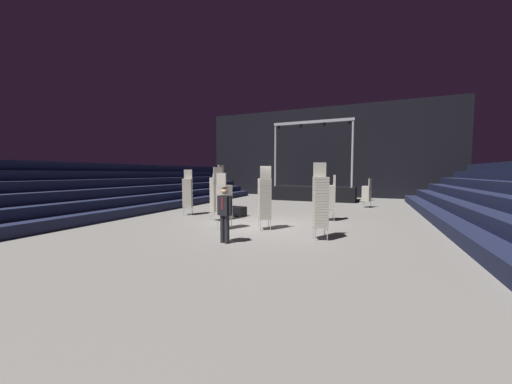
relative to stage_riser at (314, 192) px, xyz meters
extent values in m
cube|color=slate|center=(0.00, -11.43, -0.69)|extent=(22.00, 30.00, 0.10)
cube|color=black|center=(0.00, 3.57, 3.36)|extent=(22.00, 0.30, 8.00)
cube|color=#191E38|center=(-6.88, -10.43, -0.42)|extent=(0.75, 24.00, 0.45)
cube|color=#191E38|center=(-7.62, -10.43, 0.03)|extent=(0.75, 24.00, 0.45)
cube|color=#191E38|center=(-8.38, -10.43, 0.48)|extent=(0.75, 24.00, 0.45)
cube|color=#191E38|center=(-9.12, -10.43, 0.93)|extent=(0.75, 24.00, 0.45)
cube|color=#191E38|center=(-9.88, -10.43, 1.38)|extent=(0.75, 24.00, 0.45)
cube|color=#191E38|center=(-10.62, -10.43, 1.83)|extent=(0.75, 24.00, 0.45)
cube|color=#191E38|center=(6.88, -10.43, -0.42)|extent=(0.75, 24.00, 0.45)
cube|color=#191E38|center=(7.62, -10.43, 0.03)|extent=(0.75, 24.00, 0.45)
cube|color=black|center=(0.00, 0.03, -0.10)|extent=(6.22, 2.99, 1.07)
cylinder|color=#9EA0A8|center=(-2.86, -1.21, 2.84)|extent=(0.16, 0.16, 4.81)
cylinder|color=#9EA0A8|center=(2.86, -1.21, 2.84)|extent=(0.16, 0.16, 4.81)
cube|color=#9EA0A8|center=(0.00, -1.21, 5.24)|extent=(5.92, 0.20, 0.20)
cylinder|color=black|center=(-2.61, -1.21, 5.02)|extent=(0.18, 0.18, 0.22)
cylinder|color=black|center=(-0.87, -1.21, 5.02)|extent=(0.18, 0.18, 0.22)
cylinder|color=black|center=(0.87, -1.21, 5.02)|extent=(0.18, 0.18, 0.22)
cylinder|color=black|center=(2.61, -1.21, 5.02)|extent=(0.18, 0.18, 0.22)
cylinder|color=black|center=(0.11, -14.53, -0.22)|extent=(0.15, 0.15, 0.85)
cylinder|color=black|center=(-0.06, -14.49, -0.22)|extent=(0.15, 0.15, 0.85)
cube|color=silver|center=(0.01, -14.57, 0.51)|extent=(0.20, 0.14, 0.60)
cube|color=black|center=(0.03, -14.51, 0.51)|extent=(0.44, 0.32, 0.60)
cube|color=maroon|center=(0.00, -14.62, 0.58)|extent=(0.06, 0.03, 0.39)
cylinder|color=black|center=(0.26, -14.56, 0.52)|extent=(0.12, 0.12, 0.55)
cylinder|color=black|center=(-0.20, -14.45, 0.52)|extent=(0.12, 0.12, 0.55)
sphere|color=#DBAD89|center=(0.03, -14.51, 0.95)|extent=(0.20, 0.20, 0.20)
sphere|color=black|center=(0.03, -14.51, 1.00)|extent=(0.16, 0.16, 0.16)
cylinder|color=#B2B5BA|center=(-2.53, -11.24, -0.44)|extent=(0.02, 0.02, 0.40)
cylinder|color=#B2B5BA|center=(-2.32, -10.92, -0.44)|extent=(0.02, 0.02, 0.40)
cylinder|color=#B2B5BA|center=(-2.22, -11.45, -0.44)|extent=(0.02, 0.02, 0.40)
cylinder|color=#B2B5BA|center=(-2.00, -11.14, -0.44)|extent=(0.02, 0.02, 0.40)
cube|color=#B7B2A3|center=(-2.27, -11.19, -0.20)|extent=(0.61, 0.61, 0.08)
cube|color=#B7B2A3|center=(-2.27, -11.19, -0.11)|extent=(0.61, 0.61, 0.08)
cube|color=#B7B2A3|center=(-2.27, -11.19, -0.03)|extent=(0.61, 0.61, 0.08)
cube|color=#B7B2A3|center=(-2.27, -11.19, 0.06)|extent=(0.61, 0.61, 0.08)
cube|color=#B7B2A3|center=(-2.27, -11.19, 0.14)|extent=(0.61, 0.61, 0.08)
cube|color=#B7B2A3|center=(-2.27, -11.19, 0.23)|extent=(0.61, 0.61, 0.08)
cube|color=#B7B2A3|center=(-2.27, -11.19, 0.31)|extent=(0.61, 0.61, 0.08)
cube|color=#B7B2A3|center=(-2.27, -11.19, 0.40)|extent=(0.61, 0.61, 0.08)
cube|color=#B7B2A3|center=(-2.27, -11.19, 0.48)|extent=(0.61, 0.61, 0.08)
cube|color=#B7B2A3|center=(-2.27, -11.19, 0.57)|extent=(0.61, 0.61, 0.08)
cube|color=#B7B2A3|center=(-2.27, -11.19, 0.65)|extent=(0.61, 0.61, 0.08)
cube|color=#B7B2A3|center=(-2.27, -11.19, 0.74)|extent=(0.61, 0.61, 0.08)
cube|color=#B7B2A3|center=(-2.27, -11.19, 0.82)|extent=(0.61, 0.61, 0.08)
cube|color=#B7B2A3|center=(-2.27, -11.19, 0.91)|extent=(0.61, 0.61, 0.08)
cube|color=#B7B2A3|center=(-2.27, -11.19, 0.99)|extent=(0.61, 0.61, 0.08)
cube|color=#B7B2A3|center=(-2.27, -11.19, 1.08)|extent=(0.61, 0.61, 0.08)
cube|color=#B7B2A3|center=(-2.27, -11.19, 1.16)|extent=(0.61, 0.61, 0.08)
cube|color=#B7B2A3|center=(-2.27, -11.19, 1.25)|extent=(0.61, 0.61, 0.08)
cube|color=#B7B2A3|center=(-2.11, -11.30, 1.52)|extent=(0.27, 0.36, 0.46)
cylinder|color=#B2B5BA|center=(-1.20, -12.43, -0.44)|extent=(0.02, 0.02, 0.40)
cylinder|color=#B2B5BA|center=(-0.82, -12.47, -0.44)|extent=(0.02, 0.02, 0.40)
cylinder|color=#B2B5BA|center=(-1.23, -12.81, -0.44)|extent=(0.02, 0.02, 0.40)
cylinder|color=#B2B5BA|center=(-0.86, -12.85, -0.44)|extent=(0.02, 0.02, 0.40)
cube|color=#B7B2A3|center=(-1.03, -12.64, -0.20)|extent=(0.48, 0.48, 0.08)
cube|color=#B7B2A3|center=(-1.03, -12.64, -0.11)|extent=(0.48, 0.48, 0.08)
cube|color=#B7B2A3|center=(-1.03, -12.64, -0.03)|extent=(0.48, 0.48, 0.08)
cube|color=#B7B2A3|center=(-1.03, -12.64, 0.06)|extent=(0.48, 0.48, 0.08)
cube|color=#B7B2A3|center=(-1.03, -12.64, 0.14)|extent=(0.48, 0.48, 0.08)
cube|color=#B7B2A3|center=(-1.03, -12.64, 0.23)|extent=(0.48, 0.48, 0.08)
cube|color=#B7B2A3|center=(-1.03, -12.64, 0.31)|extent=(0.48, 0.48, 0.08)
cube|color=#B7B2A3|center=(-1.03, -12.64, 0.40)|extent=(0.48, 0.48, 0.08)
cube|color=#B7B2A3|center=(-1.03, -12.64, 0.48)|extent=(0.48, 0.48, 0.08)
cube|color=#B7B2A3|center=(-1.03, -12.64, 0.57)|extent=(0.48, 0.48, 0.08)
cube|color=#B7B2A3|center=(-1.03, -12.64, 0.65)|extent=(0.48, 0.48, 0.08)
cube|color=#B7B2A3|center=(-1.03, -12.64, 0.74)|extent=(0.48, 0.48, 0.08)
cube|color=#B7B2A3|center=(-1.03, -12.64, 0.82)|extent=(0.48, 0.48, 0.08)
cube|color=#B7B2A3|center=(-1.03, -12.64, 0.91)|extent=(0.48, 0.48, 0.08)
cube|color=#B7B2A3|center=(-1.03, -12.64, 0.99)|extent=(0.48, 0.48, 0.08)
cube|color=#B7B2A3|center=(-1.05, -12.84, 1.26)|extent=(0.41, 0.09, 0.46)
cylinder|color=#B2B5BA|center=(-4.20, -10.43, -0.44)|extent=(0.02, 0.02, 0.40)
cylinder|color=#B2B5BA|center=(-4.55, -10.59, -0.44)|extent=(0.02, 0.02, 0.40)
cylinder|color=#B2B5BA|center=(-4.36, -10.09, -0.44)|extent=(0.02, 0.02, 0.40)
cylinder|color=#B2B5BA|center=(-4.71, -10.25, -0.44)|extent=(0.02, 0.02, 0.40)
cube|color=#B7B2A3|center=(-4.45, -10.34, -0.20)|extent=(0.58, 0.58, 0.08)
cube|color=#B7B2A3|center=(-4.45, -10.34, -0.11)|extent=(0.58, 0.58, 0.08)
cube|color=#B7B2A3|center=(-4.45, -10.34, -0.03)|extent=(0.58, 0.58, 0.08)
cube|color=#B7B2A3|center=(-4.45, -10.34, 0.06)|extent=(0.58, 0.58, 0.08)
cube|color=#B7B2A3|center=(-4.45, -10.34, 0.14)|extent=(0.58, 0.58, 0.08)
cube|color=#B7B2A3|center=(-4.45, -10.34, 0.23)|extent=(0.58, 0.58, 0.08)
cube|color=#B7B2A3|center=(-4.45, -10.34, 0.31)|extent=(0.58, 0.58, 0.08)
cube|color=#B7B2A3|center=(-4.45, -10.34, 0.40)|extent=(0.58, 0.58, 0.08)
cube|color=#B7B2A3|center=(-4.45, -10.34, 0.48)|extent=(0.58, 0.58, 0.08)
cube|color=#B7B2A3|center=(-4.45, -10.34, 0.57)|extent=(0.58, 0.58, 0.08)
cube|color=#B7B2A3|center=(-4.45, -10.34, 0.65)|extent=(0.58, 0.58, 0.08)
cube|color=#B7B2A3|center=(-4.45, -10.34, 0.74)|extent=(0.58, 0.58, 0.08)
cube|color=#B7B2A3|center=(-4.45, -10.34, 0.82)|extent=(0.58, 0.58, 0.08)
cube|color=#B7B2A3|center=(-4.45, -10.34, 0.91)|extent=(0.58, 0.58, 0.08)
cube|color=#B7B2A3|center=(-4.45, -10.34, 0.99)|extent=(0.58, 0.58, 0.08)
cube|color=#B7B2A3|center=(-4.45, -10.34, 1.08)|extent=(0.58, 0.58, 0.08)
cube|color=#B7B2A3|center=(-4.45, -10.34, 1.16)|extent=(0.58, 0.58, 0.08)
cube|color=#B7B2A3|center=(-4.54, -10.16, 1.43)|extent=(0.39, 0.22, 0.46)
cylinder|color=#B2B5BA|center=(3.64, -3.78, -0.44)|extent=(0.02, 0.02, 0.40)
cylinder|color=#B2B5BA|center=(3.76, -3.42, -0.44)|extent=(0.02, 0.02, 0.40)
cylinder|color=#B2B5BA|center=(4.00, -3.90, -0.44)|extent=(0.02, 0.02, 0.40)
cylinder|color=#B2B5BA|center=(4.12, -3.54, -0.44)|extent=(0.02, 0.02, 0.40)
cube|color=#B7B2A3|center=(3.88, -3.66, -0.20)|extent=(0.56, 0.56, 0.08)
cube|color=#B7B2A3|center=(3.88, -3.66, -0.11)|extent=(0.56, 0.56, 0.08)
cube|color=#B7B2A3|center=(3.88, -3.66, -0.03)|extent=(0.56, 0.56, 0.08)
cube|color=#B7B2A3|center=(3.88, -3.66, 0.06)|extent=(0.56, 0.56, 0.08)
cube|color=#B7B2A3|center=(3.88, -3.66, 0.14)|extent=(0.56, 0.56, 0.08)
cube|color=#B7B2A3|center=(3.88, -3.66, 0.23)|extent=(0.56, 0.56, 0.08)
cube|color=#B7B2A3|center=(3.88, -3.66, 0.31)|extent=(0.56, 0.56, 0.08)
cube|color=#B7B2A3|center=(3.88, -3.66, 0.40)|extent=(0.56, 0.56, 0.08)
cube|color=#B7B2A3|center=(3.88, -3.66, 0.48)|extent=(0.56, 0.56, 0.08)
cube|color=#B7B2A3|center=(3.88, -3.66, 0.57)|extent=(0.56, 0.56, 0.08)
cube|color=#B7B2A3|center=(3.88, -3.66, 0.65)|extent=(0.56, 0.56, 0.08)
cube|color=#B7B2A3|center=(4.07, -3.72, 0.92)|extent=(0.18, 0.40, 0.46)
cylinder|color=#B2B5BA|center=(2.28, -9.47, -0.44)|extent=(0.02, 0.02, 0.40)
cylinder|color=#B2B5BA|center=(2.19, -9.10, -0.44)|extent=(0.02, 0.02, 0.40)
cylinder|color=#B2B5BA|center=(2.65, -9.37, -0.44)|extent=(0.02, 0.02, 0.40)
cylinder|color=#B2B5BA|center=(2.56, -9.01, -0.44)|extent=(0.02, 0.02, 0.40)
cube|color=#B7B2A3|center=(2.42, -9.24, -0.20)|extent=(0.54, 0.54, 0.08)
cube|color=#B7B2A3|center=(2.42, -9.24, -0.11)|extent=(0.54, 0.54, 0.08)
cube|color=#B7B2A3|center=(2.42, -9.24, -0.03)|extent=(0.54, 0.54, 0.08)
cube|color=#B7B2A3|center=(2.42, -9.24, 0.06)|extent=(0.54, 0.54, 0.08)
cube|color=#B7B2A3|center=(2.42, -9.24, 0.14)|extent=(0.54, 0.54, 0.08)
cube|color=#B7B2A3|center=(2.42, -9.24, 0.23)|extent=(0.54, 0.54, 0.08)
cube|color=#B7B2A3|center=(2.42, -9.24, 0.31)|extent=(0.54, 0.54, 0.08)
cube|color=#B7B2A3|center=(2.42, -9.24, 0.40)|extent=(0.54, 0.54, 0.08)
cube|color=#B7B2A3|center=(2.42, -9.24, 0.48)|extent=(0.54, 0.54, 0.08)
cube|color=#B7B2A3|center=(2.42, -9.24, 0.57)|extent=(0.54, 0.54, 0.08)
cube|color=#B7B2A3|center=(2.42, -9.24, 0.65)|extent=(0.54, 0.54, 0.08)
cube|color=#B7B2A3|center=(2.42, -9.24, 0.74)|extent=(0.54, 0.54, 0.08)
cube|color=#B7B2A3|center=(2.42, -9.24, 0.82)|extent=(0.54, 0.54, 0.08)
cube|color=#B7B2A3|center=(2.42, -9.24, 0.91)|extent=(0.54, 0.54, 0.08)
cube|color=#B7B2A3|center=(2.61, -9.19, 1.18)|extent=(0.15, 0.40, 0.46)
cylinder|color=#B2B5BA|center=(-3.79, -8.94, -0.44)|extent=(0.02, 0.02, 0.40)
cylinder|color=#B2B5BA|center=(-3.70, -8.57, -0.44)|extent=(0.02, 0.02, 0.40)
cylinder|color=#B2B5BA|center=(-3.42, -9.03, -0.44)|extent=(0.02, 0.02, 0.40)
cylinder|color=#B2B5BA|center=(-3.33, -8.66, -0.44)|extent=(0.02, 0.02, 0.40)
cube|color=#B7B2A3|center=(-3.56, -8.80, -0.20)|extent=(0.53, 0.53, 0.08)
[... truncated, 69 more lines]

